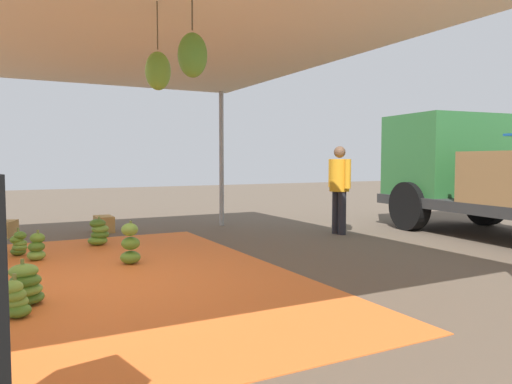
{
  "coord_description": "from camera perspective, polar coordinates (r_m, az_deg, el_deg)",
  "views": [
    {
      "loc": [
        6.0,
        -1.0,
        1.45
      ],
      "look_at": [
        -0.52,
        2.43,
        0.96
      ],
      "focal_mm": 34.16,
      "sensor_mm": 36.0,
      "label": 1
    }
  ],
  "objects": [
    {
      "name": "banana_bunch_0",
      "position": [
        6.99,
        -14.51,
        -6.05
      ],
      "size": [
        0.36,
        0.36,
        0.6
      ],
      "color": "#60932D",
      "rests_on": "tarp_orange"
    },
    {
      "name": "banana_bunch_5",
      "position": [
        5.42,
        -25.39,
        -9.91
      ],
      "size": [
        0.47,
        0.44,
        0.47
      ],
      "color": "#477523",
      "rests_on": "tarp_orange"
    },
    {
      "name": "banana_bunch_7",
      "position": [
        8.69,
        -17.92,
        -4.57
      ],
      "size": [
        0.45,
        0.48,
        0.49
      ],
      "color": "#60932D",
      "rests_on": "tarp_orange"
    },
    {
      "name": "worker_0",
      "position": [
        9.63,
        9.73,
        1.05
      ],
      "size": [
        0.63,
        0.38,
        1.72
      ],
      "color": "#26262D",
      "rests_on": "ground"
    },
    {
      "name": "tent_canopy",
      "position": [
        6.22,
        -19.35,
        17.07
      ],
      "size": [
        8.0,
        7.0,
        2.99
      ],
      "color": "#9EA0A5",
      "rests_on": "ground"
    },
    {
      "name": "tarp_orange",
      "position": [
        6.25,
        -18.04,
        -9.78
      ],
      "size": [
        6.54,
        4.59,
        0.01
      ],
      "primitive_type": "cube",
      "color": "orange",
      "rests_on": "ground"
    },
    {
      "name": "banana_bunch_11",
      "position": [
        5.05,
        -26.34,
        -11.25
      ],
      "size": [
        0.32,
        0.33,
        0.41
      ],
      "color": "#518428",
      "rests_on": "tarp_orange"
    },
    {
      "name": "banana_bunch_2",
      "position": [
        8.18,
        -26.01,
        -5.51
      ],
      "size": [
        0.31,
        0.31,
        0.43
      ],
      "color": "#477523",
      "rests_on": "tarp_orange"
    },
    {
      "name": "banana_bunch_1",
      "position": [
        7.71,
        -24.3,
        -5.96
      ],
      "size": [
        0.34,
        0.34,
        0.44
      ],
      "color": "#75A83D",
      "rests_on": "tarp_orange"
    },
    {
      "name": "ground_plane",
      "position": [
        7.36,
        5.88,
        -7.62
      ],
      "size": [
        40.0,
        40.0,
        0.0
      ],
      "primitive_type": "plane",
      "color": "brown"
    },
    {
      "name": "crate_1",
      "position": [
        10.31,
        -17.38,
        -3.59
      ],
      "size": [
        0.55,
        0.33,
        0.32
      ],
      "primitive_type": "cube",
      "rotation": [
        0.0,
        0.0,
        0.02
      ],
      "color": "#B78947",
      "rests_on": "ground"
    },
    {
      "name": "crate_0",
      "position": [
        10.36,
        -27.39,
        -3.86
      ],
      "size": [
        0.62,
        0.52,
        0.3
      ],
      "primitive_type": "cube",
      "rotation": [
        0.0,
        0.0,
        -0.39
      ],
      "color": "#B78947",
      "rests_on": "ground"
    }
  ]
}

